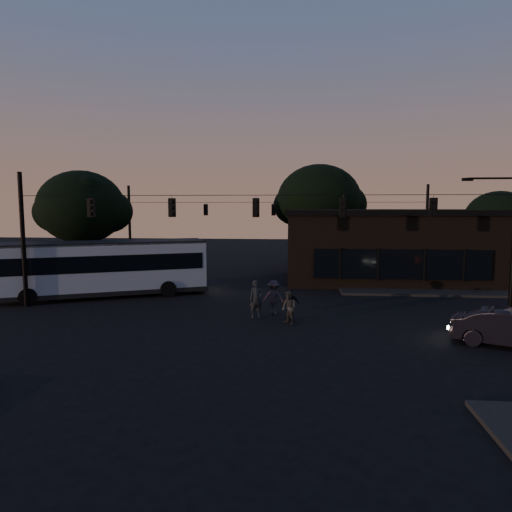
# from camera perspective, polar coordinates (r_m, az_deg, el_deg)

# --- Properties ---
(ground) EXTENTS (120.00, 120.00, 0.00)m
(ground) POSITION_cam_1_polar(r_m,az_deg,el_deg) (20.78, -1.07, -9.44)
(ground) COLOR black
(ground) RESTS_ON ground
(sidewalk_far_right) EXTENTS (14.00, 10.00, 0.15)m
(sidewalk_far_right) POSITION_cam_1_polar(r_m,az_deg,el_deg) (35.67, 21.23, -3.17)
(sidewalk_far_right) COLOR black
(sidewalk_far_right) RESTS_ON ground
(sidewalk_far_left) EXTENTS (14.00, 10.00, 0.15)m
(sidewalk_far_left) POSITION_cam_1_polar(r_m,az_deg,el_deg) (38.00, -19.99, -2.57)
(sidewalk_far_left) COLOR black
(sidewalk_far_left) RESTS_ON ground
(building) EXTENTS (15.40, 10.41, 5.40)m
(building) POSITION_cam_1_polar(r_m,az_deg,el_deg) (36.59, 16.03, 1.39)
(building) COLOR black
(building) RESTS_ON ground
(tree_behind) EXTENTS (7.60, 7.60, 9.43)m
(tree_behind) POSITION_cam_1_polar(r_m,az_deg,el_deg) (41.93, 7.87, 6.91)
(tree_behind) COLOR black
(tree_behind) RESTS_ON ground
(tree_right) EXTENTS (5.20, 5.20, 6.86)m
(tree_right) POSITION_cam_1_polar(r_m,az_deg,el_deg) (41.02, 28.07, 4.09)
(tree_right) COLOR black
(tree_right) RESTS_ON ground
(tree_left) EXTENTS (6.40, 6.40, 8.30)m
(tree_left) POSITION_cam_1_polar(r_m,az_deg,el_deg) (36.70, -20.98, 5.71)
(tree_left) COLOR black
(tree_left) RESTS_ON ground
(signal_rig_near) EXTENTS (26.24, 0.30, 7.50)m
(signal_rig_near) POSITION_cam_1_polar(r_m,az_deg,el_deg) (24.02, 0.00, 3.44)
(signal_rig_near) COLOR black
(signal_rig_near) RESTS_ON ground
(signal_rig_far) EXTENTS (26.24, 0.30, 7.50)m
(signal_rig_far) POSITION_cam_1_polar(r_m,az_deg,el_deg) (39.98, 2.20, 4.15)
(signal_rig_far) COLOR black
(signal_rig_far) RESTS_ON ground
(bus) EXTENTS (12.36, 7.66, 3.46)m
(bus) POSITION_cam_1_polar(r_m,az_deg,el_deg) (29.90, -18.29, -1.16)
(bus) COLOR #8A9CAF
(bus) RESTS_ON ground
(car) EXTENTS (4.77, 3.23, 1.49)m
(car) POSITION_cam_1_polar(r_m,az_deg,el_deg) (21.06, 29.38, -7.93)
(car) COLOR black
(car) RESTS_ON ground
(pedestrian_a) EXTENTS (0.81, 0.66, 1.91)m
(pedestrian_a) POSITION_cam_1_polar(r_m,az_deg,el_deg) (23.14, 0.03, -5.39)
(pedestrian_a) COLOR black
(pedestrian_a) RESTS_ON ground
(pedestrian_b) EXTENTS (0.95, 0.98, 1.59)m
(pedestrian_b) POSITION_cam_1_polar(r_m,az_deg,el_deg) (21.94, 4.14, -6.47)
(pedestrian_b) COLOR #3B3935
(pedestrian_b) RESTS_ON ground
(pedestrian_c) EXTENTS (1.01, 0.76, 1.60)m
(pedestrian_c) POSITION_cam_1_polar(r_m,az_deg,el_deg) (22.61, 4.34, -6.09)
(pedestrian_c) COLOR black
(pedestrian_c) RESTS_ON ground
(pedestrian_d) EXTENTS (1.26, 0.85, 1.80)m
(pedestrian_d) POSITION_cam_1_polar(r_m,az_deg,el_deg) (23.84, 2.25, -5.19)
(pedestrian_d) COLOR #27222A
(pedestrian_d) RESTS_ON ground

